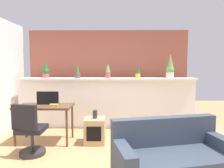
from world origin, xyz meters
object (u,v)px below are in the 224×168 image
Objects in this scene: book_on_desk at (54,105)px; couch at (173,160)px; potted_plant_0 at (46,70)px; potted_plant_4 at (170,67)px; potted_plant_2 at (108,70)px; tv_monitor at (48,98)px; potted_plant_3 at (138,72)px; office_chair at (30,134)px; potted_plant_1 at (77,72)px; vase_on_shelf at (95,114)px; side_cube_shelf at (95,131)px; desk at (45,109)px.

couch reaches higher than book_on_desk.
potted_plant_4 is (3.06, 0.01, 0.07)m from potted_plant_0.
potted_plant_0 is at bearing 179.74° from potted_plant_2.
potted_plant_4 reaches higher than tv_monitor.
potted_plant_3 is 0.34× the size of office_chair.
potted_plant_1 is 0.37× the size of office_chair.
tv_monitor is 0.88m from office_chair.
book_on_desk is (-1.03, -1.05, -0.66)m from potted_plant_2.
potted_plant_3 is 0.80m from potted_plant_4.
tv_monitor is at bearing 172.80° from vase_on_shelf.
tv_monitor is 0.48× the size of office_chair.
potted_plant_1 is at bearing -3.97° from potted_plant_0.
potted_plant_3 is 2.60m from couch.
side_cube_shelf is at bearing -62.55° from potted_plant_1.
tv_monitor is at bearing -142.78° from potted_plant_2.
desk is 2.49× the size of tv_monitor.
potted_plant_1 reaches higher than office_chair.
couch is at bearing -31.96° from desk.
potted_plant_0 is at bearing 176.03° from potted_plant_1.
couch is at bearing -68.05° from potted_plant_2.
potted_plant_1 is 0.74m from potted_plant_2.
potted_plant_3 reaches higher than office_chair.
potted_plant_0 reaches higher than potted_plant_1.
potted_plant_2 is 0.62× the size of potted_plant_4.
office_chair is at bearing 162.16° from couch.
potted_plant_0 reaches higher than potted_plant_3.
desk is (-1.24, -0.99, -0.76)m from potted_plant_2.
potted_plant_2 is 1.15× the size of potted_plant_3.
desk is 0.71m from office_chair.
potted_plant_0 is 1.22× the size of potted_plant_1.
tv_monitor is 0.25m from book_on_desk.
tv_monitor is 0.26× the size of couch.
desk is 1.02m from vase_on_shelf.
vase_on_shelf is at bearing -7.20° from tv_monitor.
office_chair is at bearing -150.34° from side_cube_shelf.
potted_plant_0 is 2.06m from side_cube_shelf.
tv_monitor is 2.70× the size of vase_on_shelf.
potted_plant_0 is 3.06m from potted_plant_4.
potted_plant_1 is 0.67× the size of side_cube_shelf.
potted_plant_4 reaches higher than office_chair.
potted_plant_2 is at bearing -0.26° from potted_plant_0.
book_on_desk is at bearing -134.44° from potted_plant_2.
office_chair is at bearing -112.21° from book_on_desk.
side_cube_shelf is at bearing -7.93° from tv_monitor.
office_chair is (-0.07, -0.73, -0.50)m from tv_monitor.
potted_plant_2 reaches higher than couch.
desk is at bearing -141.37° from potted_plant_2.
book_on_desk is at bearing -105.97° from potted_plant_1.
potted_plant_0 is at bearing 106.65° from desk.
potted_plant_1 is at bearing 117.94° from vase_on_shelf.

